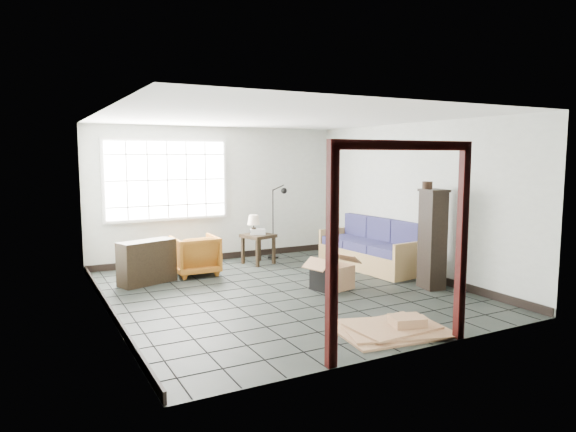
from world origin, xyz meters
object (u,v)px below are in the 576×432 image
armchair (195,253)px  tall_shelf (432,238)px  futon_sofa (372,250)px  side_table (258,239)px

armchair → tall_shelf: size_ratio=0.49×
futon_sofa → tall_shelf: bearing=-97.8°
armchair → side_table: (1.33, 0.29, 0.09)m
side_table → tall_shelf: tall_shelf is taller
side_table → tall_shelf: (1.62, -2.90, 0.32)m
armchair → futon_sofa: bearing=162.1°
futon_sofa → armchair: size_ratio=2.83×
futon_sofa → side_table: size_ratio=3.28×
futon_sofa → armchair: 3.19m
futon_sofa → side_table: 2.14m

